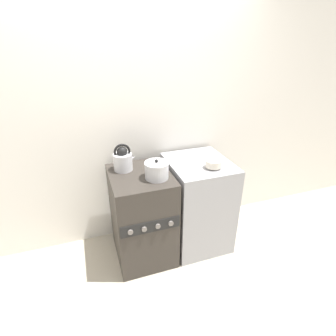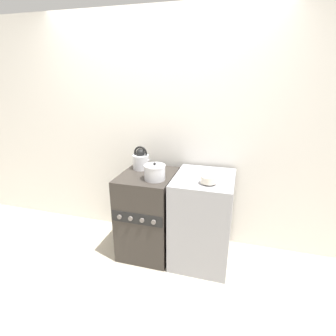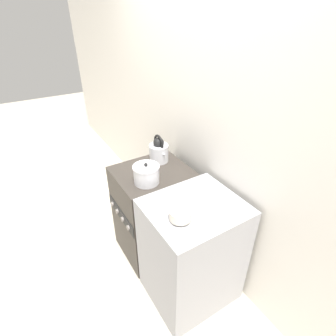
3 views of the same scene
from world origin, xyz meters
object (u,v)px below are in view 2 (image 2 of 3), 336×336
object	(u,v)px
stove	(148,213)
cooking_pot	(155,172)
enamel_bowl	(209,179)
kettle	(141,160)

from	to	relation	value
stove	cooking_pot	size ratio (longest dim) A/B	4.34
stove	enamel_bowl	xyz separation A→B (m)	(0.64, -0.14, 0.52)
kettle	enamel_bowl	xyz separation A→B (m)	(0.76, -0.28, -0.03)
stove	kettle	xyz separation A→B (m)	(-0.12, 0.14, 0.55)
cooking_pot	enamel_bowl	xyz separation A→B (m)	(0.52, -0.03, -0.00)
stove	cooking_pot	xyz separation A→B (m)	(0.12, -0.11, 0.52)
kettle	enamel_bowl	size ratio (longest dim) A/B	1.76
stove	cooking_pot	distance (m)	0.55
enamel_bowl	kettle	bearing A→B (deg)	159.72
cooking_pot	enamel_bowl	bearing A→B (deg)	-3.43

